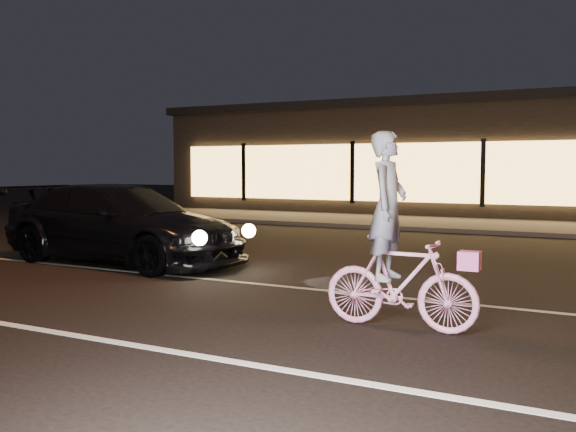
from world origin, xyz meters
The scene contains 7 objects.
ground centered at (0.00, 0.00, 0.00)m, with size 90.00×90.00×0.00m, color black.
lane_stripe_near centered at (0.00, -1.50, 0.00)m, with size 60.00×0.12×0.01m, color silver.
lane_stripe_far centered at (0.00, 2.00, 0.00)m, with size 60.00×0.10×0.01m, color gray.
sidewalk centered at (0.00, 13.00, 0.06)m, with size 30.00×4.00×0.12m, color #383533.
storefront centered at (0.00, 18.97, 2.15)m, with size 25.40×8.42×4.20m.
cyclist centered at (1.81, 0.36, 0.78)m, with size 1.73×0.60×2.18m.
sedan centered at (-4.27, 2.74, 0.73)m, with size 5.18×2.42×1.46m.
Camera 1 is at (3.97, -6.38, 1.79)m, focal length 40.00 mm.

